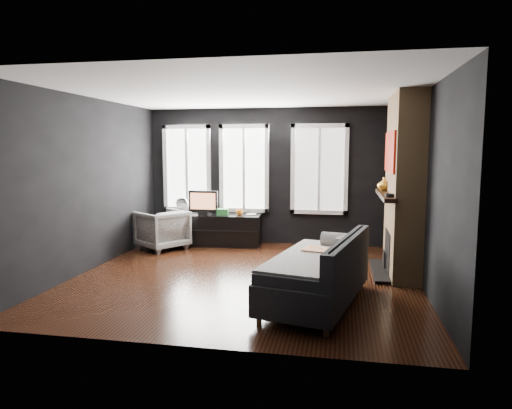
% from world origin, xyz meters
% --- Properties ---
extents(floor, '(5.00, 5.00, 0.00)m').
position_xyz_m(floor, '(0.00, 0.00, 0.00)').
color(floor, black).
rests_on(floor, ground).
extents(ceiling, '(5.00, 5.00, 0.00)m').
position_xyz_m(ceiling, '(0.00, 0.00, 2.70)').
color(ceiling, white).
rests_on(ceiling, ground).
extents(wall_back, '(5.00, 0.02, 2.70)m').
position_xyz_m(wall_back, '(0.00, 2.50, 1.35)').
color(wall_back, black).
rests_on(wall_back, ground).
extents(wall_left, '(0.02, 5.00, 2.70)m').
position_xyz_m(wall_left, '(-2.50, 0.00, 1.35)').
color(wall_left, black).
rests_on(wall_left, ground).
extents(wall_right, '(0.02, 5.00, 2.70)m').
position_xyz_m(wall_right, '(2.50, 0.00, 1.35)').
color(wall_right, black).
rests_on(wall_right, ground).
extents(windows, '(4.00, 0.16, 1.76)m').
position_xyz_m(windows, '(-0.45, 2.46, 2.38)').
color(windows, white).
rests_on(windows, wall_back).
extents(fireplace, '(0.70, 1.62, 2.70)m').
position_xyz_m(fireplace, '(2.30, 0.60, 1.35)').
color(fireplace, '#93724C').
rests_on(fireplace, floor).
extents(sofa, '(1.43, 2.19, 0.87)m').
position_xyz_m(sofa, '(1.10, -1.03, 0.43)').
color(sofa, black).
rests_on(sofa, floor).
extents(stripe_pillow, '(0.19, 0.33, 0.32)m').
position_xyz_m(stripe_pillow, '(1.41, -0.69, 0.62)').
color(stripe_pillow, gray).
rests_on(stripe_pillow, sofa).
extents(armchair, '(1.07, 1.08, 0.82)m').
position_xyz_m(armchair, '(-1.95, 1.55, 0.41)').
color(armchair, silver).
rests_on(armchair, floor).
extents(media_console, '(1.80, 0.66, 0.61)m').
position_xyz_m(media_console, '(-1.05, 2.10, 0.30)').
color(media_console, black).
rests_on(media_console, floor).
extents(monitor, '(0.60, 0.15, 0.54)m').
position_xyz_m(monitor, '(-1.29, 2.05, 0.88)').
color(monitor, black).
rests_on(monitor, media_console).
extents(desk_fan, '(0.27, 0.27, 0.34)m').
position_xyz_m(desk_fan, '(-1.73, 2.06, 0.78)').
color(desk_fan, '#A8A8A8').
rests_on(desk_fan, media_console).
extents(mug, '(0.16, 0.15, 0.14)m').
position_xyz_m(mug, '(-0.57, 2.09, 0.68)').
color(mug, orange).
rests_on(mug, media_console).
extents(book, '(0.18, 0.02, 0.24)m').
position_xyz_m(book, '(-0.43, 2.20, 0.73)').
color(book, tan).
rests_on(book, media_console).
extents(storage_box, '(0.23, 0.16, 0.12)m').
position_xyz_m(storage_box, '(-0.89, 2.06, 0.67)').
color(storage_box, '#286F32').
rests_on(storage_box, media_console).
extents(mantel_vase, '(0.25, 0.25, 0.21)m').
position_xyz_m(mantel_vase, '(2.05, 1.05, 1.33)').
color(mantel_vase, gold).
rests_on(mantel_vase, fireplace).
extents(mantel_clock, '(0.17, 0.17, 0.04)m').
position_xyz_m(mantel_clock, '(2.05, 0.05, 1.25)').
color(mantel_clock, black).
rests_on(mantel_clock, fireplace).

